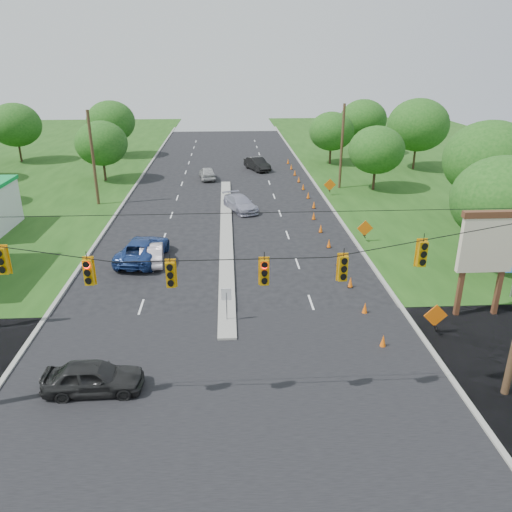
{
  "coord_description": "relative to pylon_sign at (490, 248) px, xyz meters",
  "views": [
    {
      "loc": [
        0.19,
        -18.16,
        13.67
      ],
      "look_at": [
        1.76,
        8.68,
        2.8
      ],
      "focal_mm": 35.0,
      "sensor_mm": 36.0,
      "label": 1
    }
  ],
  "objects": [
    {
      "name": "cone_3",
      "position": [
        -6.5,
        7.3,
        -3.65
      ],
      "size": [
        0.32,
        0.32,
        0.7
      ],
      "primitive_type": "cone",
      "color": "#FF660D",
      "rests_on": "ground"
    },
    {
      "name": "white_sedan",
      "position": [
        -19.54,
        8.71,
        -3.28
      ],
      "size": [
        1.91,
        4.47,
        1.43
      ],
      "primitive_type": "imported",
      "rotation": [
        0.0,
        0.0,
        3.23
      ],
      "color": "silver",
      "rests_on": "ground"
    },
    {
      "name": "tree_4",
      "position": [
        -42.31,
        45.8,
        0.96
      ],
      "size": [
        6.72,
        6.72,
        7.84
      ],
      "color": "black",
      "rests_on": "ground"
    },
    {
      "name": "tree_10",
      "position": [
        9.69,
        37.8,
        1.58
      ],
      "size": [
        7.56,
        7.56,
        8.82
      ],
      "color": "black",
      "rests_on": "ground"
    },
    {
      "name": "cone_2",
      "position": [
        -6.5,
        3.8,
        -3.65
      ],
      "size": [
        0.32,
        0.32,
        0.7
      ],
      "primitive_type": "cone",
      "color": "#FF660D",
      "rests_on": "ground"
    },
    {
      "name": "work_sign_0",
      "position": [
        -3.51,
        -2.2,
        -2.91
      ],
      "size": [
        1.27,
        0.58,
        1.37
      ],
      "color": "black",
      "rests_on": "ground"
    },
    {
      "name": "median_sign",
      "position": [
        -14.31,
        -0.2,
        -2.54
      ],
      "size": [
        0.55,
        0.06,
        2.05
      ],
      "color": "gray",
      "rests_on": "ground"
    },
    {
      "name": "tree_8",
      "position": [
        7.69,
        15.8,
        1.58
      ],
      "size": [
        7.56,
        7.56,
        8.82
      ],
      "color": "black",
      "rests_on": "ground"
    },
    {
      "name": "tree_6",
      "position": [
        -30.31,
        48.8,
        0.96
      ],
      "size": [
        6.72,
        6.72,
        7.84
      ],
      "color": "black",
      "rests_on": "ground"
    },
    {
      "name": "cone_11",
      "position": [
        -5.9,
        35.3,
        -3.65
      ],
      "size": [
        0.32,
        0.32,
        0.7
      ],
      "primitive_type": "cone",
      "color": "#FF660D",
      "rests_on": "ground"
    },
    {
      "name": "tree_9",
      "position": [
        1.69,
        27.8,
        0.34
      ],
      "size": [
        5.88,
        5.88,
        6.86
      ],
      "color": "black",
      "rests_on": "ground"
    },
    {
      "name": "tree_11",
      "position": [
        5.69,
        48.8,
        0.96
      ],
      "size": [
        6.72,
        6.72,
        7.84
      ],
      "color": "black",
      "rests_on": "ground"
    },
    {
      "name": "cone_13",
      "position": [
        -5.9,
        42.3,
        -3.65
      ],
      "size": [
        0.32,
        0.32,
        0.7
      ],
      "primitive_type": "cone",
      "color": "#FF660D",
      "rests_on": "ground"
    },
    {
      "name": "cone_10",
      "position": [
        -5.9,
        31.8,
        -3.65
      ],
      "size": [
        0.32,
        0.32,
        0.7
      ],
      "primitive_type": "cone",
      "color": "#FF660D",
      "rests_on": "ground"
    },
    {
      "name": "cone_7",
      "position": [
        -5.9,
        21.3,
        -3.65
      ],
      "size": [
        0.32,
        0.32,
        0.7
      ],
      "primitive_type": "cone",
      "color": "#FF660D",
      "rests_on": "ground"
    },
    {
      "name": "silver_car_far",
      "position": [
        -12.95,
        20.94,
        -3.29
      ],
      "size": [
        3.69,
        5.25,
        1.41
      ],
      "primitive_type": "imported",
      "rotation": [
        0.0,
        0.0,
        0.39
      ],
      "color": "#9D9CB1",
      "rests_on": "ground"
    },
    {
      "name": "dark_car_receding",
      "position": [
        -10.29,
        38.66,
        -3.21
      ],
      "size": [
        3.39,
        5.09,
        1.59
      ],
      "primitive_type": "imported",
      "rotation": [
        0.0,
        0.0,
        0.39
      ],
      "color": "black",
      "rests_on": "ground"
    },
    {
      "name": "utility_pole_far_left",
      "position": [
        -26.81,
        23.8,
        0.5
      ],
      "size": [
        0.28,
        0.28,
        9.0
      ],
      "primitive_type": "cylinder",
      "color": "#422D1C",
      "rests_on": "ground"
    },
    {
      "name": "signal_span",
      "position": [
        -14.37,
        -7.2,
        0.97
      ],
      "size": [
        25.6,
        0.32,
        9.0
      ],
      "color": "#422D1C",
      "rests_on": "ground"
    },
    {
      "name": "cone_1",
      "position": [
        -6.5,
        0.3,
        -3.65
      ],
      "size": [
        0.32,
        0.32,
        0.7
      ],
      "primitive_type": "cone",
      "color": "#FF660D",
      "rests_on": "ground"
    },
    {
      "name": "cone_5",
      "position": [
        -6.5,
        14.3,
        -3.65
      ],
      "size": [
        0.32,
        0.32,
        0.7
      ],
      "primitive_type": "cone",
      "color": "#FF660D",
      "rests_on": "ground"
    },
    {
      "name": "work_sign_2",
      "position": [
        -3.51,
        25.8,
        -2.91
      ],
      "size": [
        1.27,
        0.58,
        1.37
      ],
      "color": "black",
      "rests_on": "ground"
    },
    {
      "name": "tree_12",
      "position": [
        -0.31,
        41.8,
        0.34
      ],
      "size": [
        5.88,
        5.88,
        6.86
      ],
      "color": "black",
      "rests_on": "ground"
    },
    {
      "name": "black_sedan",
      "position": [
        -20.1,
        -5.98,
        -3.27
      ],
      "size": [
        4.3,
        1.77,
        1.46
      ],
      "primitive_type": "imported",
      "rotation": [
        0.0,
        0.0,
        1.58
      ],
      "color": "black",
      "rests_on": "ground"
    },
    {
      "name": "work_sign_1",
      "position": [
        -3.51,
        11.8,
        -2.91
      ],
      "size": [
        1.27,
        0.58,
        1.37
      ],
      "color": "black",
      "rests_on": "ground"
    },
    {
      "name": "median",
      "position": [
        -14.31,
        14.8,
        -4.0
      ],
      "size": [
        1.0,
        34.0,
        0.18
      ],
      "primitive_type": "cube",
      "color": "gray",
      "rests_on": "ground"
    },
    {
      "name": "curb_left",
      "position": [
        -24.41,
        23.8,
        -4.0
      ],
      "size": [
        0.25,
        110.0,
        0.16
      ],
      "primitive_type": "cube",
      "color": "gray",
      "rests_on": "ground"
    },
    {
      "name": "silver_car_oncoming",
      "position": [
        -16.47,
        33.99,
        -3.28
      ],
      "size": [
        2.26,
        4.45,
        1.45
      ],
      "primitive_type": "imported",
      "rotation": [
        0.0,
        0.0,
        3.27
      ],
      "color": "#AAAAAA",
      "rests_on": "ground"
    },
    {
      "name": "blue_pickup",
      "position": [
        -20.24,
        9.13,
        -3.19
      ],
      "size": [
        3.63,
        6.22,
        1.63
      ],
      "primitive_type": "imported",
      "rotation": [
        0.0,
        0.0,
        2.97
      ],
      "color": "navy",
      "rests_on": "ground"
    },
    {
      "name": "pylon_sign",
      "position": [
        0.0,
        0.0,
        0.0
      ],
      "size": [
        5.9,
        2.3,
        6.12
      ],
      "color": "#59331E",
      "rests_on": "ground"
    },
    {
      "name": "cone_0",
      "position": [
        -6.5,
        -3.2,
        -3.65
      ],
      "size": [
        0.32,
        0.32,
        0.7
      ],
      "primitive_type": "cone",
      "color": "#FF660D",
      "rests_on": "ground"
    },
    {
      "name": "cone_9",
      "position": [
        -5.9,
        28.3,
        -3.65
      ],
      "size": [
        0.32,
        0.32,
        0.7
      ],
      "primitive_type": "cone",
      "color": "#FF660D",
      "rests_on": "ground"
    },
    {
      "name": "cone_6",
      "position": [
        -6.5,
        17.8,
        -3.65
      ],
      "size": [
        0.32,
        0.32,
        0.7
      ],
      "primitive_type": "cone",
      "color": "#FF660D",
      "rests_on": "ground"
    },
    {
      "name": "curb_right",
      "position": [
        -4.21,
        23.8,
        -4.0
      ],
      "size": [
        0.25,
        110.0,
        0.16
      ],
      "primitive_type": "cube",
      "color": "gray",
      "rests_on": "ground"
    },
    {
      "name": "ground",
      "position": [
        -14.31,
        -6.2,
        -4.0
      ],
      "size": [
        160.0,
        160.0,
        0.0
      ],
      "primitive_type": "plane",
      "color": "black",
      "rests_on": "ground"
    },
    {
      "name": "cross_street",
      "position": [
        -14.31,
        -6.2,
        -4.0
      ],
      "size": [
        160.0,
        14.0,
        0.02
      ],
      "primitive_type": "cube",
      "color": "black",
      "rests_on": "ground"
    },
    {
      "name": "tree_5",
      "position": [
        -28.31,
        33.8,
        0.34
      ],
      "size": [
        5.88,
        5.88,
        6.86
      ],
      "color": "black",
      "rests_on": "ground"
    },
    {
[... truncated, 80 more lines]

